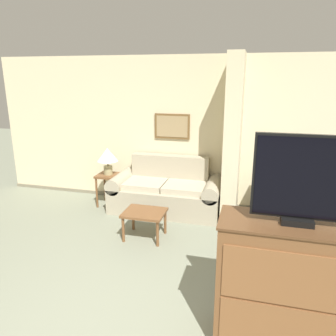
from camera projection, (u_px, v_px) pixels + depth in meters
The scene contains 10 objects.
wall_back at pixel (188, 133), 5.75m from camera, with size 7.28×0.16×2.60m.
wall_partition_pillar at pixel (233, 139), 5.13m from camera, with size 0.24×0.77×2.60m.
couch at pixel (166, 192), 5.63m from camera, with size 1.88×0.84×0.91m.
coffee_table at pixel (145, 215), 4.65m from camera, with size 0.58×0.47×0.40m.
side_table at pixel (109, 181), 5.82m from camera, with size 0.39×0.39×0.58m.
table_lamp at pixel (107, 156), 5.69m from camera, with size 0.36×0.36×0.48m.
tv_dresser at pixel (289, 287), 2.72m from camera, with size 1.20×0.49×1.14m.
tv at pixel (302, 181), 2.47m from camera, with size 0.73×0.16×0.71m.
bed at pixel (318, 225), 4.49m from camera, with size 1.83×2.02×0.56m.
backpack at pixel (306, 187), 4.45m from camera, with size 0.34×0.25×0.48m.
Camera 1 is at (1.13, -2.02, 2.26)m, focal length 35.00 mm.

